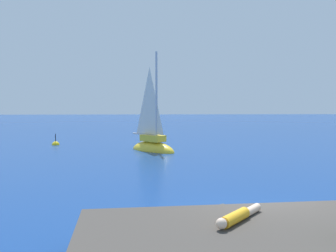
# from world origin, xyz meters

# --- Properties ---
(ground_plane) EXTENTS (160.00, 160.00, 0.00)m
(ground_plane) POSITION_xyz_m (0.00, 0.00, 0.00)
(ground_plane) COLOR navy
(shore_ledge) EXTENTS (7.73, 3.99, 0.85)m
(shore_ledge) POSITION_xyz_m (-0.59, -2.79, 0.43)
(shore_ledge) COLOR #423D38
(shore_ledge) RESTS_ON ground
(boulder_seaward) EXTENTS (1.88, 1.80, 0.90)m
(boulder_seaward) POSITION_xyz_m (-1.15, -0.50, 0.00)
(boulder_seaward) COLOR #3B3D37
(boulder_seaward) RESTS_ON ground
(sailboat_near) EXTENTS (3.54, 3.64, 7.20)m
(sailboat_near) POSITION_xyz_m (-2.81, 14.81, 0.39)
(sailboat_near) COLOR yellow
(sailboat_near) RESTS_ON ground
(person_sunbather) EXTENTS (1.25, 1.43, 0.25)m
(person_sunbather) POSITION_xyz_m (-1.04, -2.43, 0.97)
(person_sunbather) COLOR gold
(person_sunbather) RESTS_ON shore_ledge
(marker_buoy) EXTENTS (0.56, 0.56, 1.13)m
(marker_buoy) POSITION_xyz_m (-10.17, 18.42, 0.01)
(marker_buoy) COLOR yellow
(marker_buoy) RESTS_ON ground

